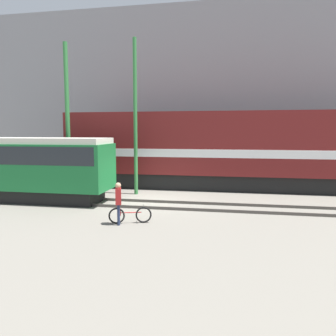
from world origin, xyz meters
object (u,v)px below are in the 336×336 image
Objects in this scene: bicycle at (130,215)px; utility_pole_left at (68,119)px; freight_locomotive at (234,149)px; streetcar at (23,165)px; person at (118,199)px; utility_pole_center at (135,118)px.

utility_pole_left is (-5.71, 6.03, 4.12)m from bicycle.
freight_locomotive is 12.47m from streetcar.
bicycle is 0.85m from person.
utility_pole_left is at bearing -164.19° from freight_locomotive.
freight_locomotive is 2.27× the size of streetcar.
freight_locomotive is at bearing 63.20° from person.
freight_locomotive is 10.48m from utility_pole_left.
utility_pole_left is (-5.31, 6.30, 3.42)m from person.
utility_pole_left reaches higher than freight_locomotive.
streetcar is 3.97m from utility_pole_left.
bicycle is (6.90, -3.22, -1.59)m from streetcar.
utility_pole_center reaches higher than streetcar.
utility_pole_center is at bearing 103.82° from bicycle.
streetcar is 5.59× the size of person.
bicycle is at bearing -46.56° from utility_pole_left.
bicycle is 0.19× the size of utility_pole_left.
bicycle is at bearing -76.18° from utility_pole_center.
bicycle is at bearing -24.99° from streetcar.
utility_pole_left is at bearing 180.00° from utility_pole_center.
utility_pole_center is (5.42, 2.81, 2.56)m from streetcar.
utility_pole_left is 4.22m from utility_pole_center.
person is at bearing -28.24° from streetcar.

